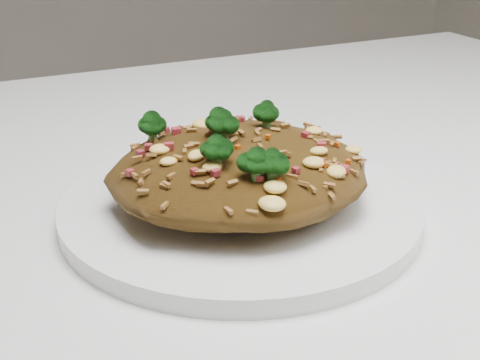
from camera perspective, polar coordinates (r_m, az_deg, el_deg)
name	(u,v)px	position (r m, az deg, el deg)	size (l,w,h in m)	color
dining_table	(219,274)	(0.60, -1.83, -8.01)	(1.20, 0.80, 0.75)	white
plate	(240,207)	(0.50, 0.00, -2.30)	(0.27, 0.27, 0.01)	white
fried_rice	(240,161)	(0.49, -0.04, 1.66)	(0.19, 0.17, 0.07)	brown
fork	(285,148)	(0.59, 3.86, 2.73)	(0.11, 0.14, 0.00)	silver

